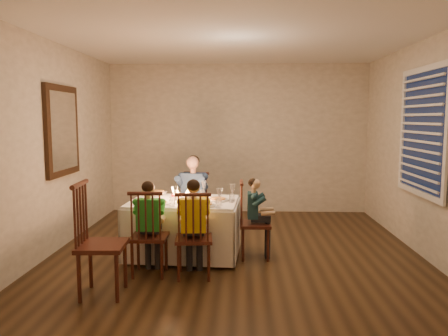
{
  "coord_description": "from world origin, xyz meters",
  "views": [
    {
      "loc": [
        0.07,
        -5.19,
        1.66
      ],
      "look_at": [
        -0.15,
        0.15,
        1.05
      ],
      "focal_mm": 35.0,
      "sensor_mm": 36.0,
      "label": 1
    }
  ],
  "objects_px": {
    "chair_near_left": "(150,274)",
    "child_teal": "(255,257)",
    "chair_adult": "(193,240)",
    "chair_end": "(255,257)",
    "chair_near_right": "(194,276)",
    "child_green": "(150,274)",
    "serving_bowl": "(158,194)",
    "dining_table": "(184,216)",
    "adult": "(193,240)",
    "chair_extra": "(104,294)",
    "child_yellow": "(194,276)"
  },
  "relations": [
    {
      "from": "chair_near_left",
      "to": "child_teal",
      "type": "distance_m",
      "value": 1.29
    },
    {
      "from": "chair_adult",
      "to": "child_teal",
      "type": "relative_size",
      "value": 0.97
    },
    {
      "from": "child_teal",
      "to": "chair_end",
      "type": "bearing_deg",
      "value": -0.87
    },
    {
      "from": "chair_near_right",
      "to": "child_teal",
      "type": "relative_size",
      "value": 0.97
    },
    {
      "from": "child_green",
      "to": "serving_bowl",
      "type": "height_order",
      "value": "serving_bowl"
    },
    {
      "from": "dining_table",
      "to": "adult",
      "type": "height_order",
      "value": "dining_table"
    },
    {
      "from": "child_green",
      "to": "serving_bowl",
      "type": "bearing_deg",
      "value": -85.98
    },
    {
      "from": "adult",
      "to": "serving_bowl",
      "type": "relative_size",
      "value": 5.84
    },
    {
      "from": "chair_extra",
      "to": "child_yellow",
      "type": "bearing_deg",
      "value": -61.03
    },
    {
      "from": "child_teal",
      "to": "dining_table",
      "type": "bearing_deg",
      "value": 86.57
    },
    {
      "from": "serving_bowl",
      "to": "chair_near_left",
      "type": "bearing_deg",
      "value": -84.96
    },
    {
      "from": "chair_near_left",
      "to": "child_yellow",
      "type": "relative_size",
      "value": 0.89
    },
    {
      "from": "chair_adult",
      "to": "chair_end",
      "type": "xyz_separation_m",
      "value": [
        0.82,
        -0.71,
        0.0
      ]
    },
    {
      "from": "chair_near_left",
      "to": "chair_end",
      "type": "relative_size",
      "value": 1.0
    },
    {
      "from": "chair_adult",
      "to": "serving_bowl",
      "type": "height_order",
      "value": "serving_bowl"
    },
    {
      "from": "dining_table",
      "to": "chair_end",
      "type": "relative_size",
      "value": 1.47
    },
    {
      "from": "child_green",
      "to": "child_yellow",
      "type": "height_order",
      "value": "child_yellow"
    },
    {
      "from": "child_green",
      "to": "serving_bowl",
      "type": "distance_m",
      "value": 1.19
    },
    {
      "from": "adult",
      "to": "chair_extra",
      "type": "bearing_deg",
      "value": -97.45
    },
    {
      "from": "chair_adult",
      "to": "child_green",
      "type": "relative_size",
      "value": 0.92
    },
    {
      "from": "chair_end",
      "to": "child_yellow",
      "type": "height_order",
      "value": "child_yellow"
    },
    {
      "from": "chair_adult",
      "to": "chair_end",
      "type": "height_order",
      "value": "same"
    },
    {
      "from": "chair_near_left",
      "to": "serving_bowl",
      "type": "height_order",
      "value": "serving_bowl"
    },
    {
      "from": "chair_near_right",
      "to": "chair_end",
      "type": "relative_size",
      "value": 1.0
    },
    {
      "from": "chair_adult",
      "to": "adult",
      "type": "bearing_deg",
      "value": 0.0
    },
    {
      "from": "chair_near_left",
      "to": "adult",
      "type": "height_order",
      "value": "adult"
    },
    {
      "from": "chair_extra",
      "to": "adult",
      "type": "distance_m",
      "value": 1.99
    },
    {
      "from": "child_teal",
      "to": "serving_bowl",
      "type": "xyz_separation_m",
      "value": [
        -1.22,
        0.34,
        0.7
      ]
    },
    {
      "from": "chair_near_right",
      "to": "adult",
      "type": "xyz_separation_m",
      "value": [
        -0.16,
        1.38,
        0.0
      ]
    },
    {
      "from": "chair_adult",
      "to": "chair_near_right",
      "type": "xyz_separation_m",
      "value": [
        0.16,
        -1.38,
        0.0
      ]
    },
    {
      "from": "child_green",
      "to": "chair_end",
      "type": "bearing_deg",
      "value": -152.53
    },
    {
      "from": "chair_extra",
      "to": "dining_table",
      "type": "bearing_deg",
      "value": -29.85
    },
    {
      "from": "dining_table",
      "to": "child_teal",
      "type": "height_order",
      "value": "dining_table"
    },
    {
      "from": "chair_adult",
      "to": "chair_near_left",
      "type": "xyz_separation_m",
      "value": [
        -0.32,
        -1.33,
        0.0
      ]
    },
    {
      "from": "chair_adult",
      "to": "serving_bowl",
      "type": "xyz_separation_m",
      "value": [
        -0.4,
        -0.38,
        0.7
      ]
    },
    {
      "from": "dining_table",
      "to": "chair_near_right",
      "type": "relative_size",
      "value": 1.47
    },
    {
      "from": "chair_end",
      "to": "chair_extra",
      "type": "relative_size",
      "value": 0.86
    },
    {
      "from": "chair_extra",
      "to": "adult",
      "type": "bearing_deg",
      "value": -22.02
    },
    {
      "from": "chair_adult",
      "to": "child_green",
      "type": "height_order",
      "value": "child_green"
    },
    {
      "from": "chair_near_right",
      "to": "child_green",
      "type": "bearing_deg",
      "value": -10.74
    },
    {
      "from": "chair_near_right",
      "to": "chair_extra",
      "type": "relative_size",
      "value": 0.86
    },
    {
      "from": "chair_near_right",
      "to": "child_yellow",
      "type": "distance_m",
      "value": 0.0
    },
    {
      "from": "child_green",
      "to": "chair_adult",
      "type": "bearing_deg",
      "value": -104.44
    },
    {
      "from": "dining_table",
      "to": "chair_extra",
      "type": "height_order",
      "value": "dining_table"
    },
    {
      "from": "chair_extra",
      "to": "chair_end",
      "type": "bearing_deg",
      "value": -54.51
    },
    {
      "from": "chair_extra",
      "to": "serving_bowl",
      "type": "bearing_deg",
      "value": -12.27
    },
    {
      "from": "chair_near_right",
      "to": "child_teal",
      "type": "xyz_separation_m",
      "value": [
        0.66,
        0.67,
        0.0
      ]
    },
    {
      "from": "chair_near_left",
      "to": "child_green",
      "type": "relative_size",
      "value": 0.92
    },
    {
      "from": "chair_end",
      "to": "chair_extra",
      "type": "xyz_separation_m",
      "value": [
        -1.46,
        -1.17,
        0.0
      ]
    },
    {
      "from": "chair_end",
      "to": "child_teal",
      "type": "bearing_deg",
      "value": 179.13
    }
  ]
}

